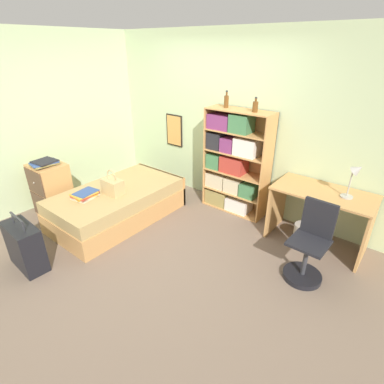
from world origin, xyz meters
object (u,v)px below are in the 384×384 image
Objects in this scene: desk at (321,208)px; desk_chair at (308,254)px; waste_bin at (302,233)px; dresser at (52,190)px; bottle_brown at (255,106)px; bed at (119,203)px; book_stack_on_bed at (85,195)px; bookcase at (232,164)px; magazine_pile_on_dresser at (45,163)px; suitcase at (25,247)px; bottle_green at (226,101)px; handbag at (113,186)px; desk_lamp at (355,175)px.

desk_chair reaches higher than desk.
waste_bin is at bearing 112.53° from desk_chair.
dresser is 4.16× the size of bottle_brown.
book_stack_on_bed is (-0.12, -0.45, 0.28)m from bed.
desk_chair is (2.65, 0.47, 0.07)m from bed.
bookcase is (2.01, 1.84, 0.35)m from dresser.
book_stack_on_bed is at bearing 9.29° from magazine_pile_on_dresser.
desk_chair is (2.60, 1.85, 0.03)m from suitcase.
bookcase is 0.91m from bottle_green.
handbag is at bearing -55.65° from bed.
desk_chair is (3.53, 1.00, -0.10)m from dresser.
suitcase is at bearing -112.04° from bookcase.
handbag is 1.07m from dresser.
bottle_brown is 0.77× the size of waste_bin.
suitcase is 3.49× the size of bottle_brown.
dresser is (-0.93, 0.85, 0.13)m from suitcase.
waste_bin is at bearing -156.40° from desk.
waste_bin is at bearing -171.19° from desk_lamp.
desk is (2.52, 1.17, 0.29)m from bed.
magazine_pile_on_dresser is 3.70m from waste_bin.
suitcase is 0.84× the size of dresser.
bottle_green is at bearing 171.97° from waste_bin.
bottle_green is at bearing 44.84° from dresser.
dresser is (-0.88, -0.54, 0.17)m from bed.
bed is at bearing -126.65° from bottle_green.
bottle_green is (1.85, 1.84, 1.24)m from dresser.
bookcase is at bearing 67.96° from suitcase.
handbag is at bearing -166.85° from desk_chair.
bottle_green reaches higher than bed.
bottle_brown is (1.56, 1.73, 1.11)m from book_stack_on_bed.
bookcase is at bearing 175.68° from desk_lamp.
book_stack_on_bed is at bearing 99.92° from suitcase.
bottle_brown is 1.55m from desk.
book_stack_on_bed is 0.78m from dresser.
dresser reaches higher than bed.
suitcase is at bearing -133.11° from waste_bin.
bottle_brown reaches higher than desk_lamp.
handbag is at bearing 87.88° from suitcase.
bottle_brown is at bearing -2.40° from bottle_green.
desk_lamp is (1.83, -0.13, -0.59)m from bottle_green.
bed is 2.79× the size of suitcase.
magazine_pile_on_dresser is 2.73m from bottle_green.
book_stack_on_bed is 2.35m from bottle_green.
magazine_pile_on_dresser reaches higher than suitcase.
bed is 1.61× the size of desk.
dresser is 3.66m from waste_bin.
handbag is at bearing -151.86° from desk.
bottle_green is at bearing 70.99° from suitcase.
desk_lamp is at bearing 77.44° from desk_chair.
bookcase is at bearing 53.96° from handbag.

